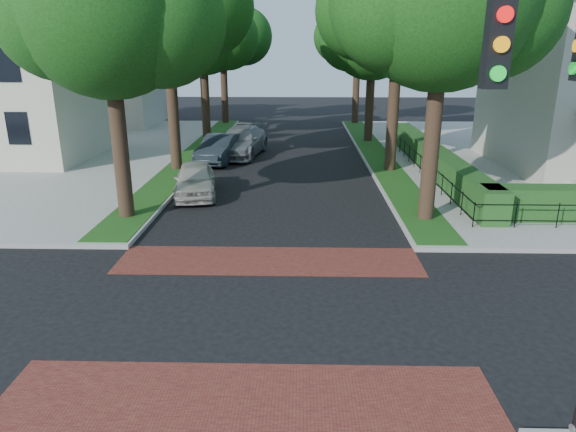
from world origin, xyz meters
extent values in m
plane|color=black|center=(0.00, 0.00, 0.00)|extent=(120.00, 120.00, 0.00)
cube|color=maroon|center=(0.00, 3.20, 0.01)|extent=(9.00, 2.20, 0.01)
cube|color=maroon|center=(0.00, -3.20, 0.01)|extent=(9.00, 2.20, 0.01)
cube|color=#1E4E16|center=(5.40, 19.10, 0.16)|extent=(1.60, 29.80, 0.02)
cube|color=#1E4E16|center=(-5.40, 19.10, 0.16)|extent=(1.60, 29.80, 0.02)
cylinder|color=black|center=(5.50, 7.00, 3.83)|extent=(0.56, 0.56, 7.35)
sphere|color=#15360E|center=(7.21, 7.30, 7.31)|extent=(4.65, 4.65, 4.65)
sphere|color=#15360E|center=(3.95, 6.80, 7.41)|extent=(4.34, 4.34, 4.34)
cylinder|color=black|center=(5.50, 15.00, 4.00)|extent=(0.56, 0.56, 7.70)
sphere|color=#15360E|center=(5.50, 15.00, 8.07)|extent=(6.60, 6.60, 6.60)
sphere|color=#15360E|center=(7.31, 15.30, 7.67)|extent=(4.95, 4.95, 4.95)
sphere|color=#15360E|center=(3.85, 14.80, 7.77)|extent=(4.62, 4.62, 4.62)
cylinder|color=black|center=(5.50, 24.00, 3.47)|extent=(0.56, 0.56, 6.65)
sphere|color=#15360E|center=(5.50, 24.00, 6.99)|extent=(5.80, 5.80, 5.80)
sphere|color=#15360E|center=(7.09, 24.30, 6.59)|extent=(4.35, 4.35, 4.35)
sphere|color=#15360E|center=(4.05, 23.80, 6.69)|extent=(4.06, 4.06, 4.06)
sphere|color=#15360E|center=(5.60, 25.45, 7.49)|extent=(3.77, 3.77, 3.77)
cylinder|color=black|center=(5.50, 33.00, 3.65)|extent=(0.56, 0.56, 7.00)
sphere|color=#15360E|center=(5.50, 33.00, 7.35)|extent=(6.00, 6.00, 6.00)
sphere|color=#15360E|center=(7.15, 33.30, 6.95)|extent=(4.50, 4.50, 4.50)
sphere|color=#15360E|center=(4.00, 32.80, 7.05)|extent=(4.20, 4.20, 4.20)
sphere|color=#15360E|center=(5.60, 34.50, 7.85)|extent=(3.90, 3.90, 3.90)
cylinder|color=black|center=(-5.50, 7.00, 3.65)|extent=(0.56, 0.56, 7.00)
sphere|color=#15360E|center=(-5.50, 7.00, 7.35)|extent=(6.00, 6.00, 6.00)
sphere|color=#15360E|center=(-3.85, 7.30, 6.95)|extent=(4.50, 4.50, 4.50)
sphere|color=#15360E|center=(-7.00, 6.80, 7.05)|extent=(4.20, 4.20, 4.20)
cylinder|color=black|center=(-5.50, 15.00, 4.17)|extent=(0.56, 0.56, 8.05)
sphere|color=#15360E|center=(-3.74, 15.30, 8.03)|extent=(4.80, 4.80, 4.80)
sphere|color=#15360E|center=(-7.10, 14.80, 8.13)|extent=(4.48, 4.48, 4.48)
cylinder|color=black|center=(-5.50, 24.00, 3.58)|extent=(0.56, 0.56, 6.86)
sphere|color=#15360E|center=(-5.50, 24.00, 7.21)|extent=(5.60, 5.60, 5.60)
sphere|color=#15360E|center=(-3.96, 24.30, 6.81)|extent=(4.20, 4.20, 4.20)
sphere|color=#15360E|center=(-6.90, 23.80, 6.91)|extent=(3.92, 3.92, 3.92)
sphere|color=#15360E|center=(-5.40, 25.40, 7.71)|extent=(3.64, 3.64, 3.64)
cylinder|color=black|center=(-5.50, 33.00, 3.72)|extent=(0.56, 0.56, 7.14)
sphere|color=#15360E|center=(-5.50, 33.00, 7.49)|extent=(6.20, 6.20, 6.20)
sphere|color=#15360E|center=(-3.79, 33.30, 7.09)|extent=(4.65, 4.65, 4.65)
sphere|color=#15360E|center=(-7.05, 32.80, 7.19)|extent=(4.34, 4.34, 4.34)
sphere|color=#15360E|center=(-5.40, 34.55, 7.99)|extent=(4.03, 4.03, 4.03)
cube|color=#174319|center=(7.70, 15.00, 0.75)|extent=(1.00, 18.00, 1.20)
cube|color=beige|center=(-15.50, 18.00, 3.40)|extent=(9.00, 8.00, 6.50)
cube|color=beige|center=(-15.50, 32.00, 3.40)|extent=(9.00, 8.00, 6.50)
cube|color=maroon|center=(-12.80, 30.40, 8.47)|extent=(0.80, 0.80, 3.64)
cube|color=black|center=(3.20, -4.60, 6.05)|extent=(0.28, 0.22, 1.00)
cylinder|color=red|center=(3.20, -4.73, 6.37)|extent=(0.18, 0.05, 0.18)
cylinder|color=orange|center=(3.20, -4.73, 6.05)|extent=(0.18, 0.05, 0.18)
cylinder|color=#0CB226|center=(3.20, -4.73, 5.73)|extent=(0.18, 0.05, 0.18)
cylinder|color=#0CB226|center=(4.97, -2.90, 5.73)|extent=(0.05, 0.18, 0.18)
imported|color=beige|center=(-3.60, 10.34, 0.72)|extent=(2.37, 4.44, 1.44)
imported|color=#222C33|center=(-3.60, 17.35, 0.76)|extent=(2.33, 4.83, 1.53)
imported|color=gray|center=(-2.62, 19.32, 0.83)|extent=(3.17, 6.02, 1.67)
cylinder|color=#B5B5B7|center=(5.02, -4.60, 0.67)|extent=(0.15, 0.14, 0.13)
camera|label=1|loc=(0.92, -10.94, 5.98)|focal=32.00mm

